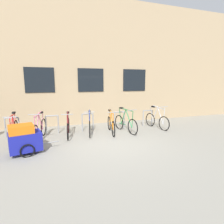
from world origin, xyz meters
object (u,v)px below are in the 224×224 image
Objects in this scene: bicycle_green at (126,123)px; bicycle_silver at (157,120)px; bicycle_orange at (111,124)px; bike_trailer at (24,139)px; bicycle_maroon at (68,127)px; bicycle_red at (14,131)px; bicycle_blue at (90,125)px; bicycle_pink at (40,129)px.

bicycle_green is 1.64m from bicycle_silver.
bicycle_orange is 1.14× the size of bike_trailer.
bicycle_green is at bearing -176.25° from bicycle_silver.
bicycle_maroon is 1.17× the size of bike_trailer.
bicycle_red is at bearing 178.77° from bicycle_orange.
bicycle_green is at bearing -6.82° from bicycle_blue.
bicycle_green reaches higher than bicycle_orange.
bicycle_silver is at bearing -1.40° from bicycle_blue.
bicycle_pink is 3.50m from bicycle_green.
bicycle_silver is 5.66m from bike_trailer.
bicycle_maroon is at bearing 46.29° from bike_trailer.
bicycle_silver is at bearing -0.01° from bicycle_red.
bicycle_pink is at bearing -179.10° from bicycle_silver.
bicycle_blue is 0.99× the size of bicycle_orange.
bicycle_blue is (1.95, 0.16, -0.02)m from bicycle_pink.
bicycle_maroon is 4.08m from bicycle_silver.
bicycle_red is 6.04m from bicycle_silver.
bicycle_silver is at bearing -0.46° from bicycle_maroon.
bicycle_silver reaches higher than bicycle_orange.
bicycle_orange is at bearing -178.02° from bicycle_silver.
bicycle_maroon is 2.03m from bike_trailer.
bicycle_maroon is 2.44m from bicycle_green.
bicycle_green reaches higher than bicycle_maroon.
bike_trailer is at bearing -68.70° from bicycle_red.
bicycle_silver is 2.29m from bicycle_orange.
bicycle_pink reaches higher than bicycle_maroon.
bicycle_maroon reaches higher than bike_trailer.
bicycle_orange is (0.90, -0.16, -0.01)m from bicycle_blue.
bicycle_green is (4.40, -0.11, -0.01)m from bicycle_red.
bicycle_red is 1.05× the size of bicycle_silver.
bike_trailer is (0.56, -1.44, 0.07)m from bicycle_red.
bicycle_red is at bearing 178.59° from bicycle_green.
bike_trailer is (-5.48, -1.43, 0.09)m from bicycle_silver.
bicycle_orange reaches higher than bicycle_maroon.
bicycle_green is 1.56m from bicycle_blue.
bike_trailer is at bearing -104.03° from bicycle_pink.
bicycle_green is 0.66m from bicycle_orange.
bicycle_green reaches higher than bike_trailer.
bicycle_maroon is 1.03× the size of bicycle_green.
bicycle_red reaches higher than bicycle_orange.
bicycle_red reaches higher than bicycle_green.
bicycle_pink is 1.05× the size of bicycle_orange.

